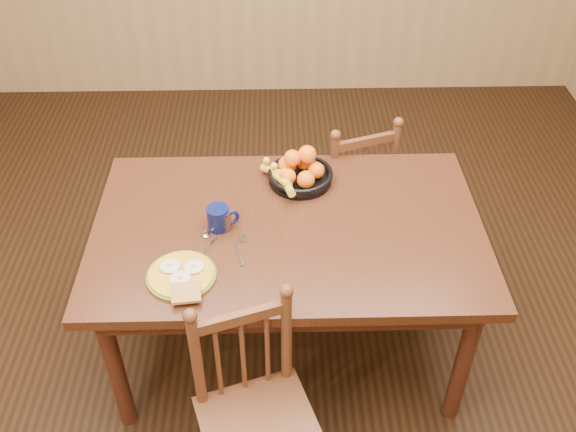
{
  "coord_description": "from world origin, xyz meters",
  "views": [
    {
      "loc": [
        -0.05,
        -1.98,
        2.47
      ],
      "look_at": [
        0.0,
        0.0,
        0.8
      ],
      "focal_mm": 40.0,
      "sensor_mm": 36.0,
      "label": 1
    }
  ],
  "objects_px": {
    "chair_near": "(256,416)",
    "coffee_mug": "(219,218)",
    "fruit_bowl": "(299,172)",
    "dining_table": "(288,241)",
    "chair_far": "(350,188)",
    "breakfast_plate": "(182,275)"
  },
  "relations": [
    {
      "from": "dining_table",
      "to": "fruit_bowl",
      "type": "height_order",
      "value": "fruit_bowl"
    },
    {
      "from": "breakfast_plate",
      "to": "fruit_bowl",
      "type": "distance_m",
      "value": 0.75
    },
    {
      "from": "dining_table",
      "to": "fruit_bowl",
      "type": "relative_size",
      "value": 4.94
    },
    {
      "from": "chair_near",
      "to": "coffee_mug",
      "type": "relative_size",
      "value": 6.67
    },
    {
      "from": "breakfast_plate",
      "to": "coffee_mug",
      "type": "bearing_deg",
      "value": 66.03
    },
    {
      "from": "chair_far",
      "to": "breakfast_plate",
      "type": "xyz_separation_m",
      "value": [
        -0.74,
        -0.96,
        0.34
      ]
    },
    {
      "from": "chair_near",
      "to": "coffee_mug",
      "type": "bearing_deg",
      "value": 84.03
    },
    {
      "from": "dining_table",
      "to": "chair_near",
      "type": "distance_m",
      "value": 0.73
    },
    {
      "from": "dining_table",
      "to": "breakfast_plate",
      "type": "xyz_separation_m",
      "value": [
        -0.4,
        -0.29,
        0.1
      ]
    },
    {
      "from": "chair_far",
      "to": "fruit_bowl",
      "type": "relative_size",
      "value": 2.68
    },
    {
      "from": "chair_near",
      "to": "coffee_mug",
      "type": "height_order",
      "value": "chair_near"
    },
    {
      "from": "chair_far",
      "to": "chair_near",
      "type": "distance_m",
      "value": 1.43
    },
    {
      "from": "chair_far",
      "to": "chair_near",
      "type": "bearing_deg",
      "value": 52.14
    },
    {
      "from": "dining_table",
      "to": "coffee_mug",
      "type": "bearing_deg",
      "value": -178.79
    },
    {
      "from": "chair_far",
      "to": "coffee_mug",
      "type": "xyz_separation_m",
      "value": [
        -0.62,
        -0.67,
        0.38
      ]
    },
    {
      "from": "chair_near",
      "to": "fruit_bowl",
      "type": "bearing_deg",
      "value": 61.09
    },
    {
      "from": "dining_table",
      "to": "chair_far",
      "type": "height_order",
      "value": "chair_far"
    },
    {
      "from": "chair_far",
      "to": "fruit_bowl",
      "type": "bearing_deg",
      "value": 33.6
    },
    {
      "from": "chair_near",
      "to": "fruit_bowl",
      "type": "distance_m",
      "value": 1.06
    },
    {
      "from": "dining_table",
      "to": "chair_far",
      "type": "relative_size",
      "value": 1.85
    },
    {
      "from": "chair_far",
      "to": "breakfast_plate",
      "type": "height_order",
      "value": "chair_far"
    },
    {
      "from": "breakfast_plate",
      "to": "chair_near",
      "type": "bearing_deg",
      "value": -54.99
    }
  ]
}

